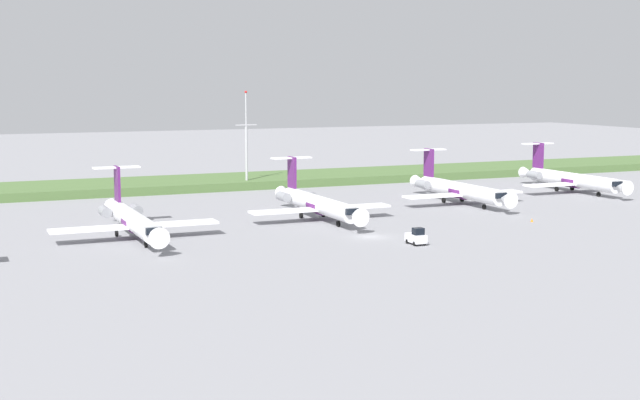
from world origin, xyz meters
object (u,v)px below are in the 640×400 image
at_px(regional_jet_second, 133,220).
at_px(baggage_tug, 416,237).
at_px(regional_jet_third, 317,203).
at_px(regional_jet_fourth, 459,189).
at_px(antenna_mast, 246,148).
at_px(safety_cone_front_marker, 532,220).
at_px(regional_jet_fifth, 571,179).

bearing_deg(regional_jet_second, baggage_tug, -31.14).
xyz_separation_m(regional_jet_third, baggage_tug, (3.39, -25.28, -1.53)).
xyz_separation_m(regional_jet_fourth, antenna_mast, (-27.04, 36.21, 5.66)).
relative_size(baggage_tug, safety_cone_front_marker, 5.82).
bearing_deg(regional_jet_fourth, antenna_mast, 126.75).
height_order(regional_jet_fourth, safety_cone_front_marker, regional_jet_fourth).
relative_size(regional_jet_fourth, baggage_tug, 9.69).
xyz_separation_m(antenna_mast, safety_cone_front_marker, (26.09, -58.55, -7.93)).
relative_size(regional_jet_third, regional_jet_fifth, 1.00).
bearing_deg(regional_jet_fourth, safety_cone_front_marker, -92.44).
bearing_deg(safety_cone_front_marker, antenna_mast, 114.02).
distance_m(regional_jet_fourth, baggage_tug, 41.69).
bearing_deg(baggage_tug, regional_jet_second, 148.86).
bearing_deg(regional_jet_second, regional_jet_third, 9.90).
relative_size(regional_jet_fourth, safety_cone_front_marker, 56.36).
relative_size(regional_jet_fifth, safety_cone_front_marker, 56.36).
bearing_deg(baggage_tug, antenna_mast, 90.24).
relative_size(antenna_mast, safety_cone_front_marker, 35.66).
distance_m(regional_jet_third, baggage_tug, 25.55).
bearing_deg(regional_jet_fifth, baggage_tug, -146.18).
height_order(regional_jet_third, regional_jet_fourth, same).
height_order(regional_jet_fourth, antenna_mast, antenna_mast).
xyz_separation_m(regional_jet_second, antenna_mast, (32.94, 48.07, 5.66)).
xyz_separation_m(regional_jet_third, safety_cone_front_marker, (29.20, -15.69, -2.26)).
bearing_deg(regional_jet_fourth, regional_jet_second, -168.81).
bearing_deg(regional_jet_second, regional_jet_fourth, 11.19).
xyz_separation_m(regional_jet_second, regional_jet_fourth, (59.98, 11.86, 0.00)).
relative_size(regional_jet_second, antenna_mast, 1.58).
xyz_separation_m(antenna_mast, baggage_tug, (0.28, -68.15, -7.20)).
bearing_deg(regional_jet_second, antenna_mast, 55.58).
bearing_deg(regional_jet_fifth, safety_cone_front_marker, -137.22).
bearing_deg(regional_jet_fifth, regional_jet_third, -168.38).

